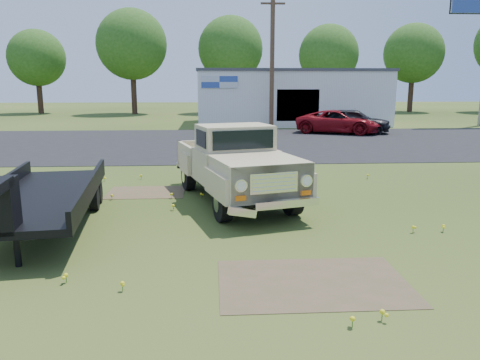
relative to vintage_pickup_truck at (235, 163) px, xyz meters
name	(u,v)px	position (x,y,z in m)	size (l,w,h in m)	color
ground	(217,227)	(-0.52, -2.36, -1.03)	(140.00, 140.00, 0.00)	#2A4014
asphalt_lot	(213,143)	(-0.52, 12.64, -1.03)	(90.00, 14.00, 0.02)	black
dirt_patch_a	(313,283)	(0.98, -5.36, -1.03)	(3.00, 2.00, 0.01)	brown
dirt_patch_b	(146,192)	(-2.52, 1.14, -1.03)	(2.20, 1.60, 0.01)	brown
commercial_building	(289,96)	(5.48, 24.63, 1.07)	(14.20, 8.20, 4.15)	silver
utility_pole_mid	(272,60)	(3.48, 19.64, 3.57)	(1.60, 0.30, 9.00)	#3F281D
treeline_b	(37,58)	(-18.52, 38.64, 4.64)	(5.76, 5.76, 8.57)	#39241A
treeline_c	(132,45)	(-8.52, 37.14, 5.91)	(7.04, 7.04, 10.47)	#39241A
treeline_d	(231,49)	(1.48, 38.14, 5.59)	(6.72, 6.72, 10.00)	#39241A
treeline_e	(329,55)	(11.48, 36.64, 4.96)	(6.08, 6.08, 9.04)	#39241A
treeline_f	(414,53)	(21.48, 39.14, 5.27)	(6.40, 6.40, 9.52)	#39241A
vintage_pickup_truck	(235,163)	(0.00, 0.00, 0.00)	(2.20, 5.66, 2.06)	tan
flatbed_trailer	(44,191)	(-4.25, -2.10, -0.20)	(2.02, 6.05, 1.65)	black
red_pickup	(338,122)	(7.38, 16.87, -0.31)	(2.39, 5.18, 1.44)	maroon
dark_sedan	(353,121)	(8.33, 16.94, -0.25)	(1.84, 4.58, 1.56)	black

